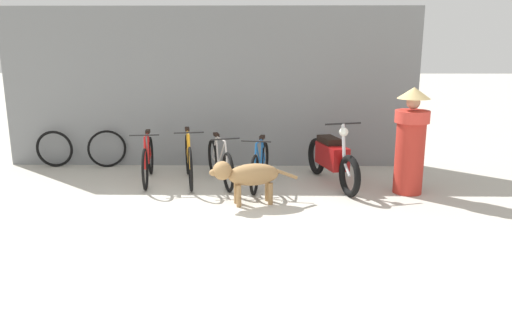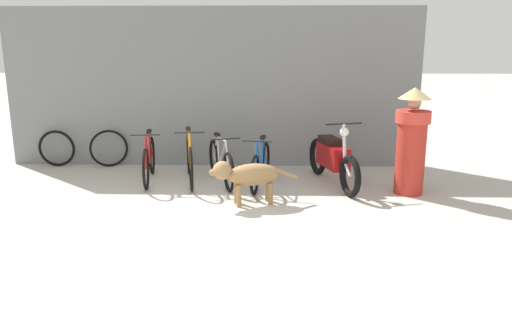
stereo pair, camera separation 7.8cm
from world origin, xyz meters
name	(u,v)px [view 2 (the right image)]	position (x,y,z in m)	size (l,w,h in m)	color
ground_plane	(180,238)	(0.00, 0.00, 0.00)	(60.00, 60.00, 0.00)	#B7B2A5
shop_wall_back	(212,88)	(0.00, 3.64, 1.43)	(7.52, 0.20, 2.87)	slate
bicycle_0	(149,160)	(-0.93, 2.44, 0.35)	(0.46, 1.62, 0.85)	black
bicycle_1	(190,160)	(-0.25, 2.41, 0.37)	(0.49, 1.70, 0.91)	black
bicycle_2	(221,163)	(0.26, 2.40, 0.33)	(0.63, 1.62, 0.81)	black
bicycle_3	(261,166)	(0.91, 2.21, 0.33)	(0.46, 1.56, 0.81)	black
motorcycle	(333,159)	(2.07, 2.31, 0.43)	(0.70, 1.92, 1.07)	black
stray_dog	(247,175)	(0.74, 1.28, 0.43)	(1.27, 0.53, 0.65)	#997247
person_in_robes	(412,140)	(3.18, 1.88, 0.84)	(0.52, 0.52, 1.61)	#B72D23
spare_tire_left	(109,148)	(-1.90, 3.38, 0.34)	(0.67, 0.26, 0.69)	black
spare_tire_right	(57,148)	(-2.87, 3.38, 0.34)	(0.68, 0.07, 0.68)	black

